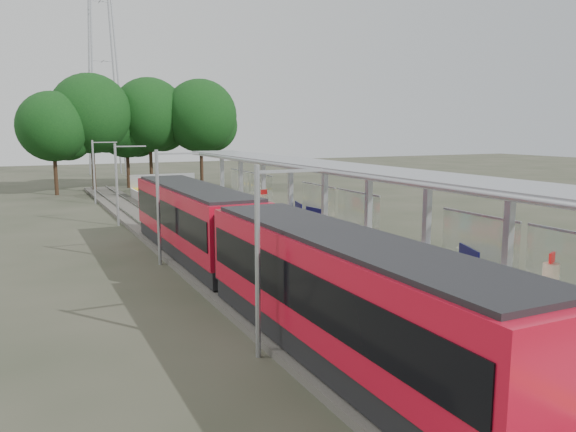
% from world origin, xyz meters
% --- Properties ---
extents(trackbed, '(3.00, 70.00, 0.24)m').
position_xyz_m(trackbed, '(-4.50, 20.00, 0.12)').
color(trackbed, '#59544C').
rests_on(trackbed, ground).
extents(platform, '(6.00, 50.00, 1.00)m').
position_xyz_m(platform, '(0.00, 20.00, 0.50)').
color(platform, gray).
rests_on(platform, ground).
extents(tactile_strip, '(0.60, 50.00, 0.02)m').
position_xyz_m(tactile_strip, '(-2.55, 20.00, 1.01)').
color(tactile_strip, yellow).
rests_on(tactile_strip, platform).
extents(end_fence, '(6.00, 0.10, 1.20)m').
position_xyz_m(end_fence, '(0.00, 44.95, 1.60)').
color(end_fence, '#9EA0A5').
rests_on(end_fence, platform).
extents(train, '(2.74, 27.60, 3.62)m').
position_xyz_m(train, '(-4.50, 12.42, 2.05)').
color(train, black).
rests_on(train, ground).
extents(canopy, '(3.27, 38.00, 3.66)m').
position_xyz_m(canopy, '(1.61, 16.19, 4.20)').
color(canopy, '#9EA0A5').
rests_on(canopy, platform).
extents(pylon, '(8.00, 4.00, 38.00)m').
position_xyz_m(pylon, '(-1.00, 73.00, 19.00)').
color(pylon, '#9EA0A5').
rests_on(pylon, ground).
extents(tree_cluster, '(22.02, 10.52, 11.79)m').
position_xyz_m(tree_cluster, '(-1.13, 53.08, 7.42)').
color(tree_cluster, '#382316').
rests_on(tree_cluster, ground).
extents(catenary_masts, '(2.08, 48.16, 5.40)m').
position_xyz_m(catenary_masts, '(-6.22, 19.00, 2.91)').
color(catenary_masts, '#9EA0A5').
rests_on(catenary_masts, ground).
extents(bench_near, '(1.10, 1.75, 1.15)m').
position_xyz_m(bench_near, '(2.45, 8.03, 1.61)').
color(bench_near, '#0F0E47').
rests_on(bench_near, platform).
extents(bench_mid, '(0.66, 1.58, 1.05)m').
position_xyz_m(bench_mid, '(2.61, 20.01, 1.55)').
color(bench_mid, '#0F0E47').
rests_on(bench_mid, platform).
extents(bench_far, '(0.89, 1.72, 1.12)m').
position_xyz_m(bench_far, '(2.54, 21.82, 1.59)').
color(bench_far, '#0F0E47').
rests_on(bench_far, platform).
extents(info_pillar_near, '(0.44, 0.44, 1.97)m').
position_xyz_m(info_pillar_near, '(1.07, 3.58, 1.86)').
color(info_pillar_near, beige).
rests_on(info_pillar_near, platform).
extents(info_pillar_far, '(0.44, 0.44, 1.94)m').
position_xyz_m(info_pillar_far, '(0.40, 22.16, 1.84)').
color(info_pillar_far, beige).
rests_on(info_pillar_far, platform).
extents(litter_bin, '(0.50, 0.50, 1.01)m').
position_xyz_m(litter_bin, '(0.91, 16.89, 1.50)').
color(litter_bin, '#9EA0A5').
rests_on(litter_bin, platform).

